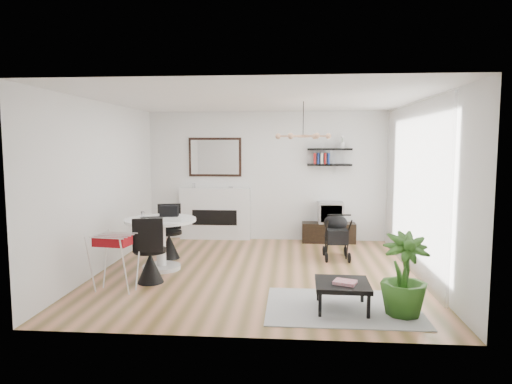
# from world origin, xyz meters

# --- Properties ---
(floor) EXTENTS (5.00, 5.00, 0.00)m
(floor) POSITION_xyz_m (0.00, 0.00, 0.00)
(floor) COLOR brown
(floor) RESTS_ON ground
(ceiling) EXTENTS (5.00, 5.00, 0.00)m
(ceiling) POSITION_xyz_m (0.00, 0.00, 2.70)
(ceiling) COLOR white
(ceiling) RESTS_ON wall_back
(wall_back) EXTENTS (5.00, 0.00, 5.00)m
(wall_back) POSITION_xyz_m (0.00, 2.50, 1.35)
(wall_back) COLOR white
(wall_back) RESTS_ON floor
(wall_left) EXTENTS (0.00, 5.00, 5.00)m
(wall_left) POSITION_xyz_m (-2.50, 0.00, 1.35)
(wall_left) COLOR white
(wall_left) RESTS_ON floor
(wall_right) EXTENTS (0.00, 5.00, 5.00)m
(wall_right) POSITION_xyz_m (2.50, 0.00, 1.35)
(wall_right) COLOR white
(wall_right) RESTS_ON floor
(sheer_curtain) EXTENTS (0.04, 3.60, 2.60)m
(sheer_curtain) POSITION_xyz_m (2.40, 0.20, 1.35)
(sheer_curtain) COLOR white
(sheer_curtain) RESTS_ON wall_right
(fireplace) EXTENTS (1.50, 0.17, 2.16)m
(fireplace) POSITION_xyz_m (-1.10, 2.42, 0.69)
(fireplace) COLOR white
(fireplace) RESTS_ON floor
(shelf_lower) EXTENTS (0.90, 0.25, 0.04)m
(shelf_lower) POSITION_xyz_m (1.29, 2.37, 1.60)
(shelf_lower) COLOR black
(shelf_lower) RESTS_ON wall_back
(shelf_upper) EXTENTS (0.90, 0.25, 0.04)m
(shelf_upper) POSITION_xyz_m (1.29, 2.37, 1.92)
(shelf_upper) COLOR black
(shelf_upper) RESTS_ON wall_back
(pendant_lamp) EXTENTS (0.90, 0.90, 0.10)m
(pendant_lamp) POSITION_xyz_m (0.70, 0.30, 2.15)
(pendant_lamp) COLOR tan
(pendant_lamp) RESTS_ON ceiling
(tv_console) EXTENTS (1.09, 0.38, 0.41)m
(tv_console) POSITION_xyz_m (1.29, 2.30, 0.20)
(tv_console) COLOR black
(tv_console) RESTS_ON floor
(crt_tv) EXTENTS (0.50, 0.44, 0.44)m
(crt_tv) POSITION_xyz_m (1.33, 2.30, 0.63)
(crt_tv) COLOR #ACACAE
(crt_tv) RESTS_ON tv_console
(dining_table) EXTENTS (1.14, 1.14, 0.83)m
(dining_table) POSITION_xyz_m (-1.57, 0.02, 0.55)
(dining_table) COLOR white
(dining_table) RESTS_ON floor
(laptop) EXTENTS (0.42, 0.35, 0.03)m
(laptop) POSITION_xyz_m (-1.69, -0.05, 0.84)
(laptop) COLOR black
(laptop) RESTS_ON dining_table
(black_bag) EXTENTS (0.31, 0.21, 0.18)m
(black_bag) POSITION_xyz_m (-1.50, 0.29, 0.92)
(black_bag) COLOR black
(black_bag) RESTS_ON dining_table
(newspaper) EXTENTS (0.40, 0.34, 0.01)m
(newspaper) POSITION_xyz_m (-1.38, -0.08, 0.84)
(newspaper) COLOR silver
(newspaper) RESTS_ON dining_table
(drinking_glass) EXTENTS (0.06, 0.06, 0.09)m
(drinking_glass) POSITION_xyz_m (-1.91, 0.16, 0.88)
(drinking_glass) COLOR white
(drinking_glass) RESTS_ON dining_table
(chair_far) EXTENTS (0.47, 0.49, 0.95)m
(chair_far) POSITION_xyz_m (-1.64, 0.75, 0.30)
(chair_far) COLOR black
(chair_far) RESTS_ON floor
(chair_near) EXTENTS (0.49, 0.51, 0.98)m
(chair_near) POSITION_xyz_m (-1.53, -0.71, 0.31)
(chair_near) COLOR black
(chair_near) RESTS_ON floor
(drying_rack) EXTENTS (0.60, 0.57, 0.80)m
(drying_rack) POSITION_xyz_m (-1.89, -1.13, 0.42)
(drying_rack) COLOR white
(drying_rack) RESTS_ON floor
(stroller) EXTENTS (0.45, 0.72, 0.86)m
(stroller) POSITION_xyz_m (1.32, 0.98, 0.37)
(stroller) COLOR black
(stroller) RESTS_ON floor
(rug) EXTENTS (1.88, 1.36, 0.01)m
(rug) POSITION_xyz_m (1.17, -1.52, 0.01)
(rug) COLOR #ABABAB
(rug) RESTS_ON floor
(coffee_table) EXTENTS (0.66, 0.66, 0.33)m
(coffee_table) POSITION_xyz_m (1.15, -1.59, 0.31)
(coffee_table) COLOR black
(coffee_table) RESTS_ON rug
(magazines) EXTENTS (0.32, 0.28, 0.04)m
(magazines) POSITION_xyz_m (1.18, -1.65, 0.37)
(magazines) COLOR #CC334C
(magazines) RESTS_ON coffee_table
(potted_plant) EXTENTS (0.61, 0.61, 0.99)m
(potted_plant) POSITION_xyz_m (1.86, -1.72, 0.49)
(potted_plant) COLOR #295819
(potted_plant) RESTS_ON floor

